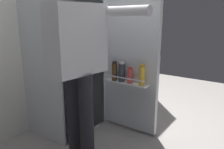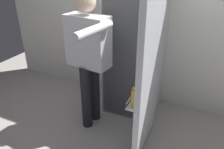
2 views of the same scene
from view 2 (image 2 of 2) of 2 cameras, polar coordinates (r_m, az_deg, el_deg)
ground_plane at (r=2.82m, az=1.28°, el=-13.64°), size 5.88×5.88×0.00m
kitchen_wall at (r=3.02m, az=8.51°, el=16.34°), size 4.40×0.10×2.59m
refrigerator at (r=2.75m, az=6.10°, el=6.22°), size 0.72×1.22×1.73m
person at (r=2.47m, az=-5.83°, el=5.80°), size 0.55×0.81×1.57m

